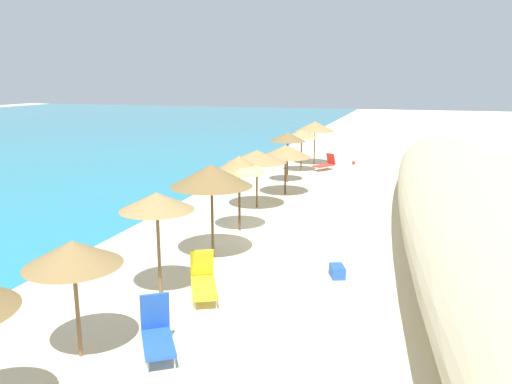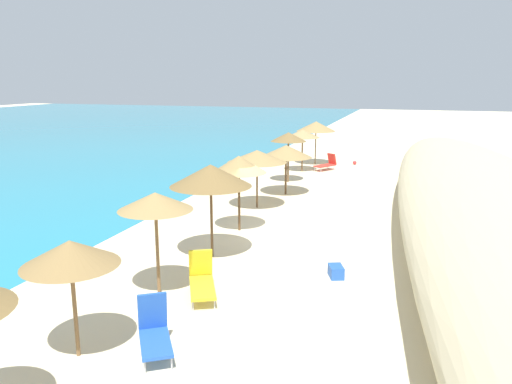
{
  "view_description": "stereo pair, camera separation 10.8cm",
  "coord_description": "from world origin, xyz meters",
  "px_view_note": "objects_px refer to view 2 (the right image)",
  "views": [
    {
      "loc": [
        -17.45,
        -4.65,
        5.67
      ],
      "look_at": [
        2.14,
        1.44,
        1.06
      ],
      "focal_mm": 35.71,
      "sensor_mm": 36.0,
      "label": 1
    },
    {
      "loc": [
        -17.42,
        -4.75,
        5.67
      ],
      "look_at": [
        2.14,
        1.44,
        1.06
      ],
      "focal_mm": 35.71,
      "sensor_mm": 36.0,
      "label": 2
    }
  ],
  "objects_px": {
    "lounge_chair_1": "(154,331)",
    "beach_ball": "(355,163)",
    "beach_umbrella_8": "(289,137)",
    "beach_umbrella_5": "(239,164)",
    "cooler_box": "(336,271)",
    "beach_umbrella_6": "(257,156)",
    "beach_umbrella_7": "(286,151)",
    "beach_umbrella_4": "(211,176)",
    "beach_umbrella_10": "(316,126)",
    "beach_umbrella_3": "(155,202)",
    "beach_umbrella_2": "(70,253)",
    "beach_umbrella_9": "(303,134)",
    "lounge_chair_2": "(202,280)",
    "lounge_chair_0": "(327,164)"
  },
  "relations": [
    {
      "from": "beach_umbrella_5",
      "to": "beach_umbrella_9",
      "type": "bearing_deg",
      "value": 2.02
    },
    {
      "from": "beach_umbrella_6",
      "to": "lounge_chair_0",
      "type": "height_order",
      "value": "beach_umbrella_6"
    },
    {
      "from": "beach_umbrella_5",
      "to": "beach_umbrella_7",
      "type": "bearing_deg",
      "value": -1.38
    },
    {
      "from": "beach_umbrella_6",
      "to": "cooler_box",
      "type": "xyz_separation_m",
      "value": [
        -7.09,
        -4.64,
        -2.14
      ]
    },
    {
      "from": "beach_umbrella_8",
      "to": "lounge_chair_1",
      "type": "bearing_deg",
      "value": -174.64
    },
    {
      "from": "beach_ball",
      "to": "beach_umbrella_7",
      "type": "bearing_deg",
      "value": 167.6
    },
    {
      "from": "beach_umbrella_7",
      "to": "beach_umbrella_8",
      "type": "distance_m",
      "value": 3.11
    },
    {
      "from": "beach_umbrella_5",
      "to": "lounge_chair_2",
      "type": "bearing_deg",
      "value": -170.16
    },
    {
      "from": "beach_umbrella_6",
      "to": "beach_umbrella_7",
      "type": "bearing_deg",
      "value": -10.64
    },
    {
      "from": "beach_umbrella_9",
      "to": "beach_ball",
      "type": "bearing_deg",
      "value": -38.5
    },
    {
      "from": "lounge_chair_1",
      "to": "beach_ball",
      "type": "bearing_deg",
      "value": -125.84
    },
    {
      "from": "beach_umbrella_10",
      "to": "cooler_box",
      "type": "height_order",
      "value": "beach_umbrella_10"
    },
    {
      "from": "beach_umbrella_3",
      "to": "beach_umbrella_7",
      "type": "xyz_separation_m",
      "value": [
        12.67,
        -0.27,
        -0.39
      ]
    },
    {
      "from": "beach_umbrella_7",
      "to": "beach_umbrella_9",
      "type": "bearing_deg",
      "value": 5.4
    },
    {
      "from": "beach_umbrella_7",
      "to": "lounge_chair_1",
      "type": "relative_size",
      "value": 1.78
    },
    {
      "from": "beach_umbrella_7",
      "to": "beach_umbrella_10",
      "type": "bearing_deg",
      "value": 2.15
    },
    {
      "from": "beach_umbrella_4",
      "to": "beach_umbrella_2",
      "type": "bearing_deg",
      "value": 176.86
    },
    {
      "from": "lounge_chair_0",
      "to": "lounge_chair_2",
      "type": "distance_m",
      "value": 19.83
    },
    {
      "from": "lounge_chair_2",
      "to": "beach_umbrella_7",
      "type": "bearing_deg",
      "value": -112.35
    },
    {
      "from": "beach_umbrella_8",
      "to": "beach_ball",
      "type": "distance_m",
      "value": 7.94
    },
    {
      "from": "beach_umbrella_5",
      "to": "cooler_box",
      "type": "height_order",
      "value": "beach_umbrella_5"
    },
    {
      "from": "beach_umbrella_2",
      "to": "beach_umbrella_10",
      "type": "relative_size",
      "value": 0.88
    },
    {
      "from": "lounge_chair_0",
      "to": "beach_umbrella_3",
      "type": "bearing_deg",
      "value": 119.36
    },
    {
      "from": "beach_umbrella_2",
      "to": "lounge_chair_2",
      "type": "height_order",
      "value": "beach_umbrella_2"
    },
    {
      "from": "lounge_chair_1",
      "to": "lounge_chair_2",
      "type": "distance_m",
      "value": 2.99
    },
    {
      "from": "lounge_chair_2",
      "to": "beach_ball",
      "type": "height_order",
      "value": "lounge_chair_2"
    },
    {
      "from": "beach_umbrella_10",
      "to": "beach_ball",
      "type": "relative_size",
      "value": 11.19
    },
    {
      "from": "beach_umbrella_6",
      "to": "beach_umbrella_9",
      "type": "height_order",
      "value": "beach_umbrella_6"
    },
    {
      "from": "beach_umbrella_9",
      "to": "beach_umbrella_3",
      "type": "bearing_deg",
      "value": -178.97
    },
    {
      "from": "beach_umbrella_5",
      "to": "lounge_chair_1",
      "type": "height_order",
      "value": "beach_umbrella_5"
    },
    {
      "from": "lounge_chair_0",
      "to": "beach_umbrella_9",
      "type": "bearing_deg",
      "value": 66.01
    },
    {
      "from": "beach_umbrella_5",
      "to": "cooler_box",
      "type": "distance_m",
      "value": 6.03
    },
    {
      "from": "beach_umbrella_2",
      "to": "beach_ball",
      "type": "bearing_deg",
      "value": -5.7
    },
    {
      "from": "beach_umbrella_10",
      "to": "lounge_chair_0",
      "type": "height_order",
      "value": "beach_umbrella_10"
    },
    {
      "from": "beach_umbrella_7",
      "to": "beach_umbrella_10",
      "type": "xyz_separation_m",
      "value": [
        9.42,
        0.35,
        0.37
      ]
    },
    {
      "from": "beach_umbrella_3",
      "to": "beach_ball",
      "type": "distance_m",
      "value": 22.98
    },
    {
      "from": "beach_umbrella_8",
      "to": "lounge_chair_1",
      "type": "distance_m",
      "value": 18.61
    },
    {
      "from": "beach_umbrella_3",
      "to": "lounge_chair_1",
      "type": "relative_size",
      "value": 1.97
    },
    {
      "from": "beach_umbrella_8",
      "to": "beach_umbrella_9",
      "type": "height_order",
      "value": "beach_umbrella_8"
    },
    {
      "from": "beach_umbrella_9",
      "to": "beach_ball",
      "type": "xyz_separation_m",
      "value": [
        3.55,
        -2.82,
        -2.21
      ]
    },
    {
      "from": "beach_umbrella_4",
      "to": "lounge_chair_1",
      "type": "relative_size",
      "value": 2.13
    },
    {
      "from": "beach_umbrella_3",
      "to": "beach_umbrella_6",
      "type": "distance_m",
      "value": 9.7
    },
    {
      "from": "beach_umbrella_5",
      "to": "lounge_chair_2",
      "type": "xyz_separation_m",
      "value": [
        -5.91,
        -1.02,
        -2.11
      ]
    },
    {
      "from": "beach_umbrella_2",
      "to": "beach_umbrella_8",
      "type": "bearing_deg",
      "value": 0.75
    },
    {
      "from": "beach_umbrella_10",
      "to": "beach_umbrella_9",
      "type": "bearing_deg",
      "value": 174.9
    },
    {
      "from": "beach_umbrella_4",
      "to": "beach_umbrella_10",
      "type": "height_order",
      "value": "beach_umbrella_4"
    },
    {
      "from": "beach_umbrella_3",
      "to": "lounge_chair_2",
      "type": "relative_size",
      "value": 1.59
    },
    {
      "from": "beach_umbrella_8",
      "to": "beach_umbrella_4",
      "type": "bearing_deg",
      "value": -177.24
    },
    {
      "from": "beach_umbrella_4",
      "to": "beach_umbrella_5",
      "type": "xyz_separation_m",
      "value": [
        3.01,
        0.12,
        -0.14
      ]
    },
    {
      "from": "beach_umbrella_2",
      "to": "beach_umbrella_4",
      "type": "bearing_deg",
      "value": -3.14
    }
  ]
}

